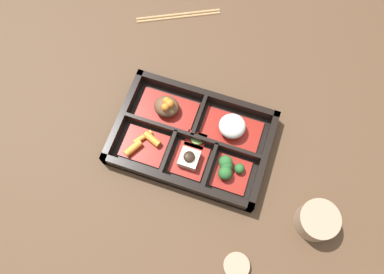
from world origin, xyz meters
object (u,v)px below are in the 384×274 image
tea_cup (317,220)px  chopsticks (178,15)px  bowl_rice (232,127)px  sauce_dish (236,266)px

tea_cup → chopsticks: (-0.44, 0.40, -0.02)m
bowl_rice → sauce_dish: bowl_rice is taller
bowl_rice → chopsticks: (-0.22, 0.26, -0.03)m
sauce_dish → tea_cup: bearing=46.4°
tea_cup → sauce_dish: size_ratio=1.54×
sauce_dish → bowl_rice: bearing=108.8°
bowl_rice → tea_cup: bowl_rice is taller
bowl_rice → tea_cup: 0.26m
tea_cup → sauce_dish: 0.19m
tea_cup → chopsticks: bearing=137.5°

